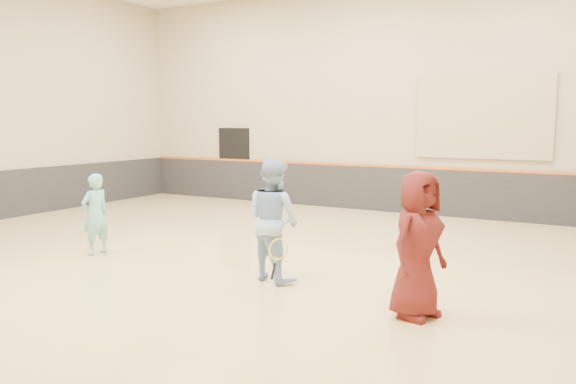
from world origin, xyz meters
The scene contains 13 objects.
room centered at (0.00, 0.00, 0.81)m, with size 15.04×12.04×6.22m.
wainscot_back centered at (0.00, 5.97, 0.60)m, with size 14.90×0.04×1.20m, color #232326.
accent_stripe centered at (0.00, 5.96, 1.22)m, with size 14.90×0.03×0.06m, color #D85914.
acoustic_panel centered at (2.80, 5.95, 2.50)m, with size 3.20×0.08×2.00m, color tan.
doorway centered at (-4.50, 5.98, 1.10)m, with size 1.10×0.05×2.20m, color black.
girl centered at (-2.56, -1.25, 0.74)m, with size 0.54×0.35×1.47m, color #72C6C6.
instructor centered at (1.08, -1.09, 0.93)m, with size 0.90×0.70×1.85m, color #95BBE6.
young_man centered at (3.46, -1.65, 0.91)m, with size 0.89×0.58×1.82m, color #581714.
held_racket centered at (1.39, -1.47, 0.58)m, with size 0.33×0.33×0.69m, color #CBD52E, non-canonical shape.
spare_racket centered at (-1.25, 2.75, 0.06)m, with size 0.73×0.73×0.13m, color yellow, non-canonical shape.
ball_under_racket centered at (0.70, -0.35, 0.03)m, with size 0.07×0.07×0.07m, color #CED732.
ball_in_hand centered at (3.59, -1.84, 1.17)m, with size 0.07×0.07×0.07m, color #C8E334.
ball_beside_spare centered at (-0.69, 3.31, 0.03)m, with size 0.07×0.07×0.07m, color #D5EE37.
Camera 1 is at (5.35, -8.28, 2.41)m, focal length 35.00 mm.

